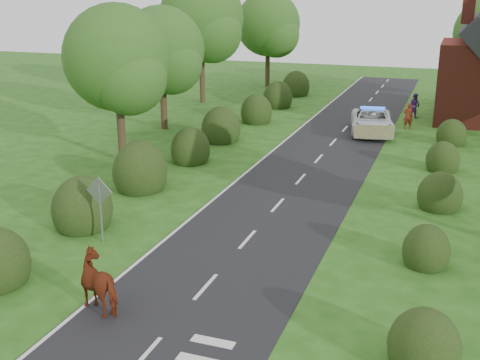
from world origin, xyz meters
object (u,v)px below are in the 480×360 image
at_px(road_sign, 100,200).
at_px(pedestrian_purple, 415,105).
at_px(police_van, 372,121).
at_px(pedestrian_red, 408,116).
at_px(cow, 103,286).

relative_size(road_sign, pedestrian_purple, 1.43).
bearing_deg(pedestrian_purple, police_van, 106.15).
bearing_deg(pedestrian_red, cow, 57.94).
relative_size(police_van, pedestrian_red, 3.42).
relative_size(cow, pedestrian_purple, 1.16).
bearing_deg(pedestrian_red, road_sign, 49.77).
height_order(pedestrian_red, pedestrian_purple, pedestrian_red).
relative_size(cow, pedestrian_red, 1.15).
bearing_deg(cow, road_sign, -128.36).
xyz_separation_m(police_van, pedestrian_red, (2.10, 2.08, 0.10)).
xyz_separation_m(pedestrian_red, pedestrian_purple, (0.10, 4.14, -0.00)).
distance_m(cow, pedestrian_purple, 32.46).
relative_size(cow, police_van, 0.34).
height_order(cow, pedestrian_red, pedestrian_red).
height_order(road_sign, police_van, road_sign).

